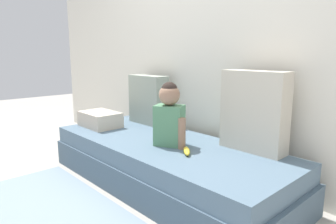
{
  "coord_description": "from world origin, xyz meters",
  "views": [
    {
      "loc": [
        1.73,
        -1.56,
        1.06
      ],
      "look_at": [
        0.05,
        0.0,
        0.62
      ],
      "focal_mm": 32.16,
      "sensor_mm": 36.0,
      "label": 1
    }
  ],
  "objects_px": {
    "throw_pillow_left": "(148,100)",
    "toddler": "(169,115)",
    "couch": "(164,164)",
    "banana": "(187,151)",
    "throw_pillow_right": "(254,111)",
    "folded_blanket": "(100,119)"
  },
  "relations": [
    {
      "from": "throw_pillow_left",
      "to": "toddler",
      "type": "height_order",
      "value": "toddler"
    },
    {
      "from": "couch",
      "to": "banana",
      "type": "xyz_separation_m",
      "value": [
        0.33,
        -0.08,
        0.21
      ]
    },
    {
      "from": "throw_pillow_left",
      "to": "banana",
      "type": "height_order",
      "value": "throw_pillow_left"
    },
    {
      "from": "couch",
      "to": "throw_pillow_right",
      "type": "bearing_deg",
      "value": 28.63
    },
    {
      "from": "couch",
      "to": "throw_pillow_left",
      "type": "height_order",
      "value": "throw_pillow_left"
    },
    {
      "from": "throw_pillow_left",
      "to": "folded_blanket",
      "type": "xyz_separation_m",
      "value": [
        -0.21,
        -0.43,
        -0.17
      ]
    },
    {
      "from": "couch",
      "to": "throw_pillow_right",
      "type": "height_order",
      "value": "throw_pillow_right"
    },
    {
      "from": "folded_blanket",
      "to": "throw_pillow_left",
      "type": "bearing_deg",
      "value": 64.15
    },
    {
      "from": "toddler",
      "to": "banana",
      "type": "relative_size",
      "value": 2.88
    },
    {
      "from": "throw_pillow_left",
      "to": "throw_pillow_right",
      "type": "distance_m",
      "value": 1.2
    },
    {
      "from": "couch",
      "to": "throw_pillow_left",
      "type": "relative_size",
      "value": 4.49
    },
    {
      "from": "folded_blanket",
      "to": "toddler",
      "type": "bearing_deg",
      "value": 4.99
    },
    {
      "from": "toddler",
      "to": "banana",
      "type": "xyz_separation_m",
      "value": [
        0.24,
        -0.05,
        -0.22
      ]
    },
    {
      "from": "throw_pillow_right",
      "to": "throw_pillow_left",
      "type": "bearing_deg",
      "value": 180.0
    },
    {
      "from": "toddler",
      "to": "throw_pillow_right",
      "type": "bearing_deg",
      "value": 34.94
    },
    {
      "from": "couch",
      "to": "folded_blanket",
      "type": "distance_m",
      "value": 0.86
    },
    {
      "from": "couch",
      "to": "folded_blanket",
      "type": "xyz_separation_m",
      "value": [
        -0.81,
        -0.11,
        0.26
      ]
    },
    {
      "from": "throw_pillow_left",
      "to": "folded_blanket",
      "type": "distance_m",
      "value": 0.51
    },
    {
      "from": "toddler",
      "to": "banana",
      "type": "distance_m",
      "value": 0.33
    },
    {
      "from": "toddler",
      "to": "folded_blanket",
      "type": "distance_m",
      "value": 0.92
    },
    {
      "from": "throw_pillow_right",
      "to": "banana",
      "type": "distance_m",
      "value": 0.56
    },
    {
      "from": "throw_pillow_left",
      "to": "folded_blanket",
      "type": "bearing_deg",
      "value": -115.85
    }
  ]
}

